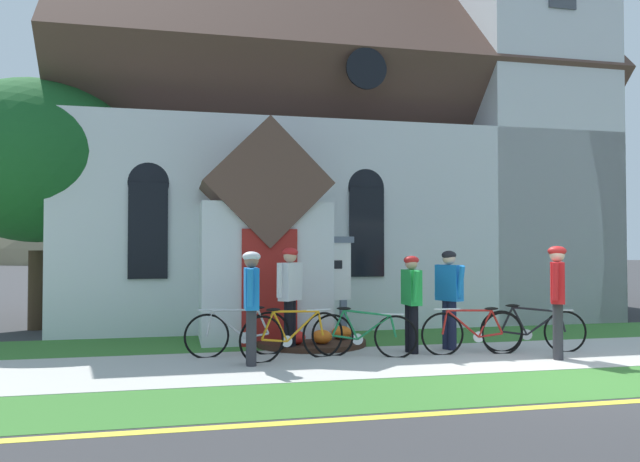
# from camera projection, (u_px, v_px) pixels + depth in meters

# --- Properties ---
(ground) EXTENTS (140.00, 140.00, 0.00)m
(ground) POSITION_uv_depth(u_px,v_px,m) (455.00, 339.00, 12.19)
(ground) COLOR #333335
(sidewalk_slab) EXTENTS (32.00, 2.60, 0.01)m
(sidewalk_slab) POSITION_uv_depth(u_px,v_px,m) (431.00, 358.00, 9.97)
(sidewalk_slab) COLOR #B7B5AD
(sidewalk_slab) RESTS_ON ground
(grass_verge) EXTENTS (32.00, 1.68, 0.01)m
(grass_verge) POSITION_uv_depth(u_px,v_px,m) (498.00, 387.00, 7.89)
(grass_verge) COLOR #38722D
(grass_verge) RESTS_ON ground
(church_lawn) EXTENTS (24.00, 2.15, 0.01)m
(church_lawn) POSITION_uv_depth(u_px,v_px,m) (383.00, 338.00, 12.29)
(church_lawn) COLOR #38722D
(church_lawn) RESTS_ON ground
(curb_paint_stripe) EXTENTS (28.00, 0.16, 0.01)m
(curb_paint_stripe) POSITION_uv_depth(u_px,v_px,m) (543.00, 407.00, 6.92)
(curb_paint_stripe) COLOR yellow
(curb_paint_stripe) RESTS_ON ground
(church_building) EXTENTS (13.34, 11.45, 11.81)m
(church_building) POSITION_uv_depth(u_px,v_px,m) (335.00, 154.00, 17.90)
(church_building) COLOR silver
(church_building) RESTS_ON ground
(church_sign) EXTENTS (1.93, 0.26, 1.98)m
(church_sign) POSITION_uv_depth(u_px,v_px,m) (305.00, 273.00, 11.88)
(church_sign) COLOR slate
(church_sign) RESTS_ON ground
(flower_bed) EXTENTS (1.98, 1.98, 0.34)m
(flower_bed) POSITION_uv_depth(u_px,v_px,m) (311.00, 340.00, 11.32)
(flower_bed) COLOR #382319
(flower_bed) RESTS_ON ground
(bicycle_green) EXTENTS (1.73, 0.23, 0.80)m
(bicycle_green) POSITION_uv_depth(u_px,v_px,m) (473.00, 332.00, 10.34)
(bicycle_green) COLOR black
(bicycle_green) RESTS_ON ground
(bicycle_yellow) EXTENTS (1.72, 0.52, 0.82)m
(bicycle_yellow) POSITION_uv_depth(u_px,v_px,m) (533.00, 330.00, 10.63)
(bicycle_yellow) COLOR black
(bicycle_yellow) RESTS_ON ground
(bicycle_silver) EXTENTS (1.60, 0.70, 0.82)m
(bicycle_silver) POSITION_uv_depth(u_px,v_px,m) (363.00, 334.00, 10.13)
(bicycle_silver) COLOR black
(bicycle_silver) RESTS_ON ground
(bicycle_black) EXTENTS (1.75, 0.53, 0.85)m
(bicycle_black) POSITION_uv_depth(u_px,v_px,m) (293.00, 335.00, 9.84)
(bicycle_black) COLOR black
(bicycle_black) RESTS_ON ground
(bicycle_blue) EXTENTS (1.73, 0.21, 0.82)m
(bicycle_blue) POSITION_uv_depth(u_px,v_px,m) (239.00, 333.00, 10.19)
(bicycle_blue) COLOR black
(bicycle_blue) RESTS_ON ground
(cyclist_in_yellow_jersey) EXTENTS (0.38, 0.75, 1.71)m
(cyclist_in_yellow_jersey) POSITION_uv_depth(u_px,v_px,m) (449.00, 291.00, 10.84)
(cyclist_in_yellow_jersey) COLOR #191E38
(cyclist_in_yellow_jersey) RESTS_ON ground
(cyclist_in_white_jersey) EXTENTS (0.27, 0.77, 1.63)m
(cyclist_in_white_jersey) POSITION_uv_depth(u_px,v_px,m) (411.00, 297.00, 10.49)
(cyclist_in_white_jersey) COLOR black
(cyclist_in_white_jersey) RESTS_ON ground
(cyclist_in_red_jersey) EXTENTS (0.28, 0.75, 1.70)m
(cyclist_in_red_jersey) POSITION_uv_depth(u_px,v_px,m) (251.00, 298.00, 9.37)
(cyclist_in_red_jersey) COLOR #2D2D33
(cyclist_in_red_jersey) RESTS_ON ground
(cyclist_in_orange_jersey) EXTENTS (0.52, 0.54, 1.76)m
(cyclist_in_orange_jersey) POSITION_uv_depth(u_px,v_px,m) (290.00, 290.00, 10.60)
(cyclist_in_orange_jersey) COLOR black
(cyclist_in_orange_jersey) RESTS_ON ground
(cyclist_in_blue_jersey) EXTENTS (0.47, 0.62, 1.79)m
(cyclist_in_blue_jersey) POSITION_uv_depth(u_px,v_px,m) (557.00, 292.00, 9.93)
(cyclist_in_blue_jersey) COLOR #2D2D33
(cyclist_in_blue_jersey) RESTS_ON ground
(roadside_conifer) EXTENTS (3.78, 3.78, 8.26)m
(roadside_conifer) POSITION_uv_depth(u_px,v_px,m) (524.00, 138.00, 19.90)
(roadside_conifer) COLOR #3D2D1E
(roadside_conifer) RESTS_ON ground
(yard_deciduous_tree) EXTENTS (4.38, 4.38, 5.39)m
(yard_deciduous_tree) POSITION_uv_depth(u_px,v_px,m) (38.00, 162.00, 13.64)
(yard_deciduous_tree) COLOR #3D2D1E
(yard_deciduous_tree) RESTS_ON ground
(distant_hill) EXTENTS (82.78, 42.82, 25.86)m
(distant_hill) POSITION_uv_depth(u_px,v_px,m) (280.00, 261.00, 84.96)
(distant_hill) COLOR #847A5B
(distant_hill) RESTS_ON ground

